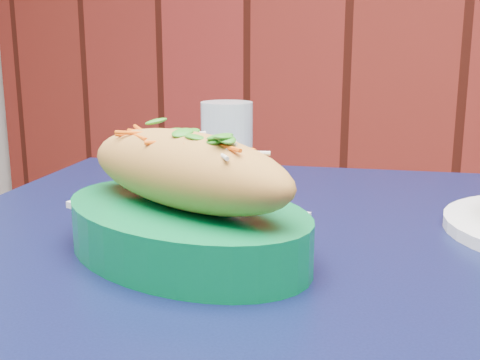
% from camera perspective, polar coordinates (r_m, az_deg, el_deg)
% --- Properties ---
extents(cafe_table, '(0.97, 0.97, 0.75)m').
position_cam_1_polar(cafe_table, '(0.57, 6.85, -15.87)').
color(cafe_table, black).
rests_on(cafe_table, ground).
extents(banh_mi_basket, '(0.30, 0.24, 0.12)m').
position_cam_1_polar(banh_mi_basket, '(0.53, -5.29, -2.13)').
color(banh_mi_basket, '#036A34').
rests_on(banh_mi_basket, cafe_table).
extents(water_glass, '(0.07, 0.07, 0.11)m').
position_cam_1_polar(water_glass, '(0.78, -1.25, 3.45)').
color(water_glass, silver).
rests_on(water_glass, cafe_table).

